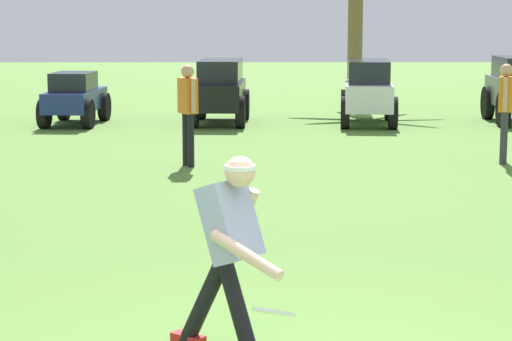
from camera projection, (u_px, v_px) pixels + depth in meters
The scene contains 7 objects.
frisbee_thrower at pixel (230, 246), 6.78m from camera, with size 0.80×0.88×1.43m.
frisbee_in_flight at pixel (274, 312), 6.36m from camera, with size 0.37×0.36×0.12m.
teammate_near_sideline at pixel (505, 104), 15.53m from camera, with size 0.29×0.49×1.56m.
teammate_midfield at pixel (188, 105), 15.25m from camera, with size 0.33×0.47×1.56m.
parked_car_slot_b at pixel (75, 98), 20.89m from camera, with size 1.24×2.26×1.10m.
parked_car_slot_c at pixel (220, 89), 21.10m from camera, with size 1.26×2.45×1.34m.
parked_car_slot_d at pixel (368, 90), 20.94m from camera, with size 1.36×2.48×1.34m.
Camera 1 is at (-0.21, -5.76, 2.39)m, focal length 70.00 mm.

